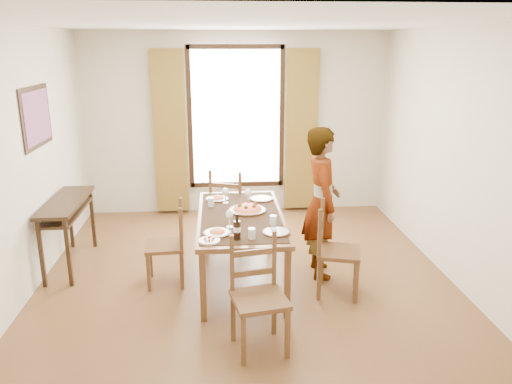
{
  "coord_description": "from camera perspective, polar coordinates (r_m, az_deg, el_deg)",
  "views": [
    {
      "loc": [
        -0.29,
        -4.97,
        2.51
      ],
      "look_at": [
        0.11,
        0.08,
        1.0
      ],
      "focal_mm": 35.0,
      "sensor_mm": 36.0,
      "label": 1
    }
  ],
  "objects": [
    {
      "name": "ground",
      "position": [
        5.57,
        -1.06,
        -10.17
      ],
      "size": [
        5.0,
        5.0,
        0.0
      ],
      "primitive_type": "plane",
      "color": "#472916",
      "rests_on": "ground"
    },
    {
      "name": "room_shell",
      "position": [
        5.2,
        -1.29,
        5.86
      ],
      "size": [
        4.6,
        5.1,
        2.74
      ],
      "color": "beige",
      "rests_on": "ground"
    },
    {
      "name": "console_table",
      "position": [
        6.11,
        -20.84,
        -1.91
      ],
      "size": [
        0.38,
        1.2,
        0.8
      ],
      "color": "black",
      "rests_on": "ground"
    },
    {
      "name": "dining_table",
      "position": [
        5.35,
        -1.77,
        -3.29
      ],
      "size": [
        0.91,
        1.79,
        0.76
      ],
      "color": "brown",
      "rests_on": "ground"
    },
    {
      "name": "chair_west",
      "position": [
        5.46,
        -10.03,
        -6.15
      ],
      "size": [
        0.43,
        0.43,
        0.91
      ],
      "rotation": [
        0.0,
        0.0,
        -1.51
      ],
      "color": "brown",
      "rests_on": "ground"
    },
    {
      "name": "chair_north",
      "position": [
        6.41,
        -3.05,
        -1.98
      ],
      "size": [
        0.57,
        0.57,
        1.01
      ],
      "rotation": [
        0.0,
        0.0,
        2.81
      ],
      "color": "brown",
      "rests_on": "ground"
    },
    {
      "name": "chair_south",
      "position": [
        4.28,
        0.27,
        -12.07
      ],
      "size": [
        0.51,
        0.51,
        0.99
      ],
      "rotation": [
        0.0,
        0.0,
        0.19
      ],
      "color": "brown",
      "rests_on": "ground"
    },
    {
      "name": "chair_east",
      "position": [
        5.22,
        9.08,
        -6.85
      ],
      "size": [
        0.53,
        0.53,
        0.97
      ],
      "rotation": [
        0.0,
        0.0,
        1.3
      ],
      "color": "brown",
      "rests_on": "ground"
    },
    {
      "name": "man",
      "position": [
        5.51,
        7.51,
        -1.23
      ],
      "size": [
        0.62,
        0.41,
        1.68
      ],
      "primitive_type": "imported",
      "rotation": [
        0.0,
        0.0,
        1.56
      ],
      "color": "#95979E",
      "rests_on": "ground"
    },
    {
      "name": "plate_sw",
      "position": [
        4.81,
        -4.45,
        -4.49
      ],
      "size": [
        0.27,
        0.27,
        0.05
      ],
      "primitive_type": null,
      "color": "silver",
      "rests_on": "dining_table"
    },
    {
      "name": "plate_se",
      "position": [
        4.82,
        2.35,
        -4.41
      ],
      "size": [
        0.27,
        0.27,
        0.05
      ],
      "primitive_type": null,
      "color": "silver",
      "rests_on": "dining_table"
    },
    {
      "name": "plate_nw",
      "position": [
        5.85,
        -4.44,
        -0.62
      ],
      "size": [
        0.27,
        0.27,
        0.05
      ],
      "primitive_type": null,
      "color": "silver",
      "rests_on": "dining_table"
    },
    {
      "name": "plate_ne",
      "position": [
        5.84,
        0.61,
        -0.62
      ],
      "size": [
        0.27,
        0.27,
        0.05
      ],
      "primitive_type": null,
      "color": "silver",
      "rests_on": "dining_table"
    },
    {
      "name": "pasta_platter",
      "position": [
        5.42,
        -0.99,
        -1.73
      ],
      "size": [
        0.4,
        0.4,
        0.1
      ],
      "primitive_type": null,
      "color": "red",
      "rests_on": "dining_table"
    },
    {
      "name": "caprese_plate",
      "position": [
        4.64,
        -5.37,
        -5.42
      ],
      "size": [
        0.2,
        0.2,
        0.04
      ],
      "primitive_type": null,
      "color": "silver",
      "rests_on": "dining_table"
    },
    {
      "name": "wine_glass_a",
      "position": [
        4.95,
        -3.05,
        -3.05
      ],
      "size": [
        0.08,
        0.08,
        0.18
      ],
      "primitive_type": null,
      "color": "white",
      "rests_on": "dining_table"
    },
    {
      "name": "wine_glass_b",
      "position": [
        5.66,
        -0.88,
        -0.49
      ],
      "size": [
        0.08,
        0.08,
        0.18
      ],
      "primitive_type": null,
      "color": "white",
      "rests_on": "dining_table"
    },
    {
      "name": "wine_glass_c",
      "position": [
        5.7,
        -3.52,
        -0.4
      ],
      "size": [
        0.08,
        0.08,
        0.18
      ],
      "primitive_type": null,
      "color": "white",
      "rests_on": "dining_table"
    },
    {
      "name": "tumbler_a",
      "position": [
        5.02,
        1.97,
        -3.24
      ],
      "size": [
        0.07,
        0.07,
        0.1
      ],
      "primitive_type": "cylinder",
      "color": "silver",
      "rests_on": "dining_table"
    },
    {
      "name": "tumbler_b",
      "position": [
        5.62,
        -5.17,
        -1.14
      ],
      "size": [
        0.07,
        0.07,
        0.1
      ],
      "primitive_type": "cylinder",
      "color": "silver",
      "rests_on": "dining_table"
    },
    {
      "name": "tumbler_c",
      "position": [
        4.68,
        -0.49,
        -4.75
      ],
      "size": [
        0.07,
        0.07,
        0.1
      ],
      "primitive_type": "cylinder",
      "color": "silver",
      "rests_on": "dining_table"
    },
    {
      "name": "wine_bottle",
      "position": [
        4.64,
        -2.19,
        -3.99
      ],
      "size": [
        0.07,
        0.07,
        0.25
      ],
      "primitive_type": null,
      "color": "black",
      "rests_on": "dining_table"
    }
  ]
}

